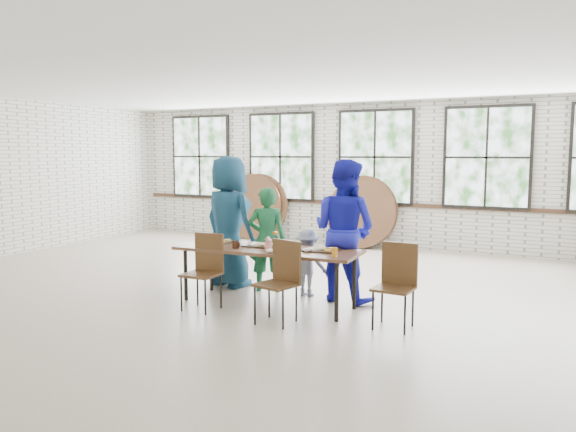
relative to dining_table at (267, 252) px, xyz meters
name	(u,v)px	position (x,y,z in m)	size (l,w,h in m)	color
room	(375,159)	(-0.19, 5.00, 1.14)	(12.00, 12.00, 12.00)	#BEAB97
dining_table	(267,252)	(0.00, 0.00, 0.00)	(2.44, 0.93, 0.74)	brown
chair_near_left	(205,265)	(-0.62, -0.50, -0.13)	(0.42, 0.41, 0.95)	#4D3219
chair_near_right	(281,274)	(0.50, -0.58, -0.13)	(0.51, 0.50, 0.95)	#4D3219
chair_spare	(397,278)	(1.75, -0.15, -0.13)	(0.44, 0.43, 0.95)	#4D3219
adult_teal	(229,221)	(-1.00, 0.65, 0.27)	(0.94, 0.61, 1.92)	navy
adult_green	(267,239)	(-0.36, 0.65, 0.05)	(0.54, 0.36, 1.48)	#1A6136
toddler	(308,263)	(0.27, 0.65, -0.23)	(0.60, 0.34, 0.92)	#162247
adult_blue	(344,230)	(0.80, 0.65, 0.25)	(0.91, 0.71, 1.88)	#1A1DB8
tabletop_clutter	(271,247)	(0.07, -0.03, 0.08)	(2.10, 0.63, 0.11)	black
round_tops_leaning	(306,209)	(-1.68, 4.81, 0.05)	(4.13, 0.43, 1.50)	brown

